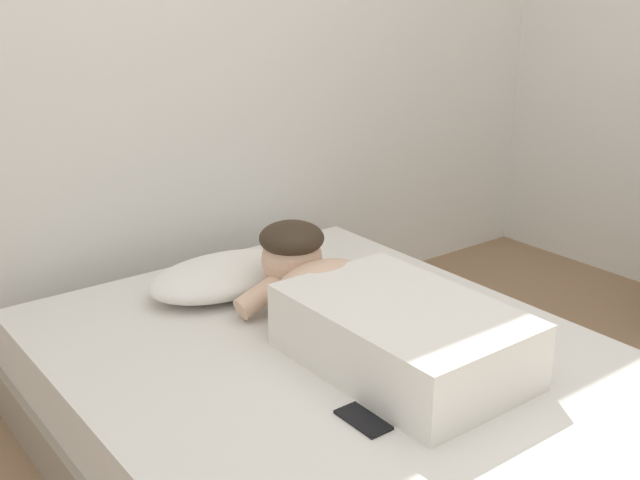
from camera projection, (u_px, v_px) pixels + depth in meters
name	position (u px, v px, depth m)	size (l,w,h in m)	color
back_wall	(133.00, 0.00, 2.61)	(3.96, 0.12, 2.50)	silver
bed	(355.00, 423.00, 2.13)	(1.40, 1.95, 0.36)	gray
pillow	(225.00, 276.00, 2.52)	(0.52, 0.32, 0.11)	white
person_lying	(368.00, 312.00, 2.14)	(0.43, 0.92, 0.27)	silver
coffee_cup	(276.00, 288.00, 2.47)	(0.12, 0.09, 0.07)	white
cell_phone	(363.00, 420.00, 1.81)	(0.07, 0.14, 0.01)	black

